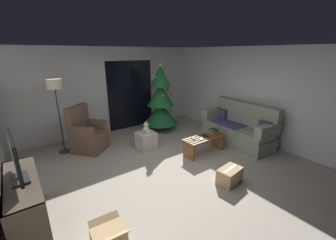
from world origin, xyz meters
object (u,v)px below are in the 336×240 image
at_px(remote_white, 201,139).
at_px(armchair, 87,135).
at_px(cell_phone, 213,129).
at_px(teddy_bear_cream, 146,128).
at_px(christmas_tree, 161,101).
at_px(remote_black, 205,136).
at_px(book_stack, 213,130).
at_px(floor_lamp, 55,91).
at_px(media_shelf, 24,209).
at_px(couch, 238,128).
at_px(ottoman, 146,140).
at_px(remote_graphite, 193,138).
at_px(cardboard_box_taped_mid_floor, 230,176).
at_px(television, 15,158).
at_px(coffee_table, 204,142).
at_px(cardboard_box_open_near_shelf, 109,237).

xyz_separation_m(remote_white, armchair, (-2.04, 1.88, -0.02)).
bearing_deg(cell_phone, teddy_bear_cream, 110.96).
bearing_deg(christmas_tree, armchair, -176.66).
bearing_deg(remote_black, book_stack, 163.35).
height_order(floor_lamp, media_shelf, floor_lamp).
xyz_separation_m(couch, cell_phone, (-0.83, 0.16, 0.12)).
bearing_deg(ottoman, remote_graphite, -56.11).
bearing_deg(christmas_tree, book_stack, -80.58).
distance_m(book_stack, christmas_tree, 1.96).
relative_size(cell_phone, armchair, 0.13).
distance_m(christmas_tree, cardboard_box_taped_mid_floor, 3.27).
xyz_separation_m(remote_white, cardboard_box_taped_mid_floor, (-0.34, -1.10, -0.28)).
relative_size(remote_white, cardboard_box_taped_mid_floor, 0.31).
height_order(christmas_tree, television, christmas_tree).
relative_size(remote_black, armchair, 0.14).
relative_size(couch, christmas_tree, 0.96).
distance_m(christmas_tree, media_shelf, 4.38).
bearing_deg(teddy_bear_cream, media_shelf, -153.58).
height_order(book_stack, cardboard_box_taped_mid_floor, book_stack).
distance_m(remote_graphite, teddy_bear_cream, 1.20).
bearing_deg(cardboard_box_taped_mid_floor, book_stack, 53.85).
bearing_deg(book_stack, coffee_table, -168.51).
height_order(book_stack, teddy_bear_cream, teddy_bear_cream).
height_order(media_shelf, teddy_bear_cream, media_shelf).
xyz_separation_m(remote_white, cardboard_box_open_near_shelf, (-2.68, -1.07, -0.30)).
xyz_separation_m(remote_black, floor_lamp, (-2.77, 2.04, 1.08)).
xyz_separation_m(remote_black, christmas_tree, (0.03, 1.94, 0.49)).
relative_size(media_shelf, ottoman, 3.18).
bearing_deg(cardboard_box_taped_mid_floor, christmas_tree, 79.20).
bearing_deg(remote_black, cardboard_box_open_near_shelf, -3.95).
relative_size(remote_white, christmas_tree, 0.08).
bearing_deg(cardboard_box_taped_mid_floor, ottoman, 101.78).
bearing_deg(media_shelf, christmas_tree, 30.75).
distance_m(remote_graphite, cardboard_box_taped_mid_floor, 1.28).
bearing_deg(cardboard_box_taped_mid_floor, coffee_table, 66.10).
bearing_deg(armchair, cell_phone, -34.29).
height_order(remote_white, teddy_bear_cream, teddy_bear_cream).
height_order(remote_black, book_stack, book_stack).
xyz_separation_m(couch, floor_lamp, (-3.92, 2.15, 1.11)).
xyz_separation_m(remote_white, cell_phone, (0.53, 0.13, 0.09)).
bearing_deg(cardboard_box_taped_mid_floor, floor_lamp, 124.38).
xyz_separation_m(television, ottoman, (2.64, 1.29, -0.88)).
xyz_separation_m(cell_phone, floor_lamp, (-3.09, 1.99, 0.99)).
xyz_separation_m(remote_black, ottoman, (-1.03, 1.05, -0.22)).
relative_size(remote_graphite, armchair, 0.14).
relative_size(remote_graphite, media_shelf, 0.11).
bearing_deg(floor_lamp, remote_graphite, -39.51).
bearing_deg(cardboard_box_open_near_shelf, couch, 14.51).
distance_m(remote_graphite, book_stack, 0.70).
relative_size(remote_white, media_shelf, 0.11).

